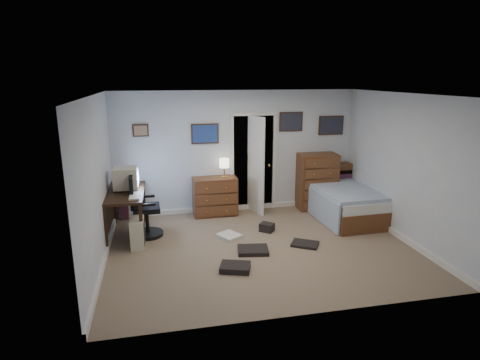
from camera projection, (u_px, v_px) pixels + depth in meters
name	position (u px, v px, depth m)	size (l,w,h in m)	color
floor	(261.00, 248.00, 6.69)	(5.00, 4.00, 0.02)	#83715A
computer_desk	(120.00, 202.00, 7.03)	(0.67, 1.42, 0.81)	black
crt_monitor	(126.00, 178.00, 7.09)	(0.43, 0.40, 0.39)	beige
keyboard	(134.00, 196.00, 6.70)	(0.16, 0.43, 0.03)	beige
pc_tower	(138.00, 233.00, 6.66)	(0.23, 0.46, 0.49)	beige
office_chair	(143.00, 213.00, 7.06)	(0.56, 0.56, 1.12)	black
media_stack	(123.00, 198.00, 7.91)	(0.18, 0.18, 0.88)	maroon
low_dresser	(215.00, 196.00, 8.17)	(0.88, 0.44, 0.78)	brown
table_lamp	(224.00, 164.00, 8.04)	(0.20, 0.20, 0.38)	gold
doorway	(250.00, 160.00, 8.65)	(0.96, 1.12, 2.05)	black
tall_dresser	(317.00, 181.00, 8.53)	(0.81, 0.48, 1.19)	brown
headboard_bookcase	(340.00, 183.00, 8.78)	(1.04, 0.27, 0.94)	brown
bed	(340.00, 200.00, 8.13)	(1.19, 2.12, 0.68)	brown
wall_posters	(264.00, 127.00, 8.23)	(4.38, 0.04, 0.60)	#331E11
floor_clutter	(255.00, 247.00, 6.59)	(1.85, 1.75, 0.15)	silver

